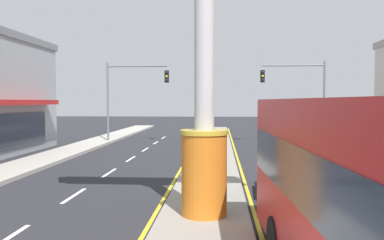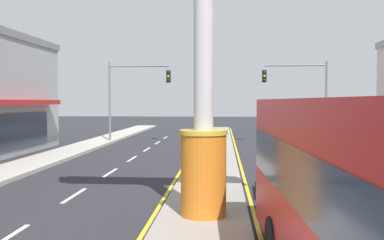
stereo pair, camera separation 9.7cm
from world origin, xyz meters
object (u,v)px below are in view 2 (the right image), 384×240
traffic_light_right_side (303,87)px  sedan_near_right_lane (315,141)px  sedan_far_right_lane (296,176)px  traffic_light_left_side (132,88)px  sedan_near_left_lane (369,164)px  district_sign (204,65)px

traffic_light_right_side → sedan_near_right_lane: size_ratio=1.41×
sedan_far_right_lane → traffic_light_right_side: bearing=78.5°
traffic_light_left_side → sedan_near_right_lane: bearing=-23.3°
traffic_light_left_side → sedan_near_left_lane: 19.65m
sedan_near_right_lane → district_sign: bearing=-113.2°
traffic_light_left_side → district_sign: bearing=-72.0°
district_sign → traffic_light_right_side: bearing=72.1°
traffic_light_left_side → sedan_near_left_lane: size_ratio=1.42×
district_sign → sedan_near_left_lane: bearing=40.5°
traffic_light_right_side → sedan_near_right_lane: traffic_light_right_side is taller
sedan_near_right_lane → sedan_far_right_lane: same height
sedan_far_right_lane → sedan_near_left_lane: 4.37m
sedan_far_right_lane → sedan_near_left_lane: same height
district_sign → sedan_near_left_lane: 8.82m
district_sign → traffic_light_left_side: (-6.47, 19.91, 0.06)m
district_sign → traffic_light_left_side: 20.93m
traffic_light_left_side → sedan_near_left_lane: (12.66, -14.63, -3.46)m
traffic_light_left_side → traffic_light_right_side: (12.94, 0.17, 0.00)m
traffic_light_right_side → district_sign: bearing=-107.9°
traffic_light_left_side → sedan_near_right_lane: traffic_light_left_side is taller
sedan_near_right_lane → sedan_far_right_lane: bearing=-105.4°
sedan_far_right_lane → sedan_near_left_lane: (3.31, 2.85, 0.00)m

